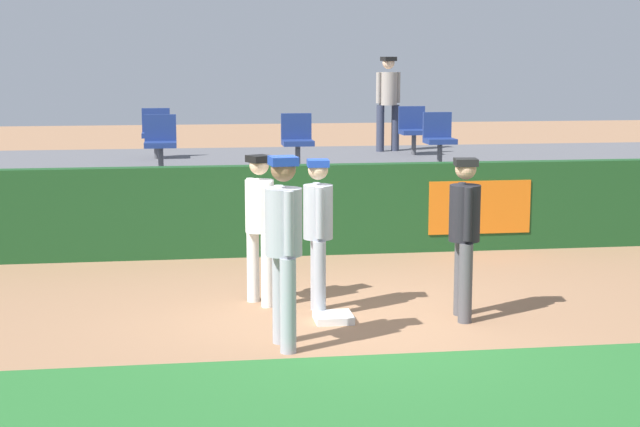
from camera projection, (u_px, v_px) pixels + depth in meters
The scene contains 15 objects.
ground_plane at pixel (356, 321), 10.41m from camera, with size 60.00×60.00×0.00m, color #936B4C.
grass_foreground_strip at pixel (414, 407), 7.86m from camera, with size 18.00×2.80×0.01m, color #26662B.
first_base at pixel (333, 318), 10.38m from camera, with size 0.40×0.40×0.08m, color white.
player_fielder_home at pixel (260, 219), 10.96m from camera, with size 0.43×0.55×1.70m.
player_runner_visitor at pixel (318, 225), 10.56m from camera, with size 0.34×0.47×1.69m.
player_coach_visitor at pixel (284, 238), 9.28m from camera, with size 0.39×0.52×1.86m.
player_umpire at pixel (464, 227), 10.33m from camera, with size 0.37×0.48×1.73m.
field_wall at pixel (313, 210), 13.79m from camera, with size 18.00×0.26×1.28m.
bleacher_platform at pixel (291, 192), 16.32m from camera, with size 18.00×4.80×1.06m, color #59595E.
seat_back_right at pixel (413, 128), 17.12m from camera, with size 0.47×0.44×0.84m.
seat_back_left at pixel (156, 130), 16.50m from camera, with size 0.47×0.44×0.84m.
seat_front_center at pixel (297, 138), 15.05m from camera, with size 0.47×0.44×0.84m.
seat_front_right at pixel (439, 136), 15.36m from camera, with size 0.45×0.44×0.84m.
seat_front_left at pixel (160, 139), 14.75m from camera, with size 0.48×0.44×0.84m.
spectator_hooded at pixel (388, 97), 17.63m from camera, with size 0.46×0.39×1.70m.
Camera 1 is at (-1.81, -9.93, 2.80)m, focal length 54.89 mm.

